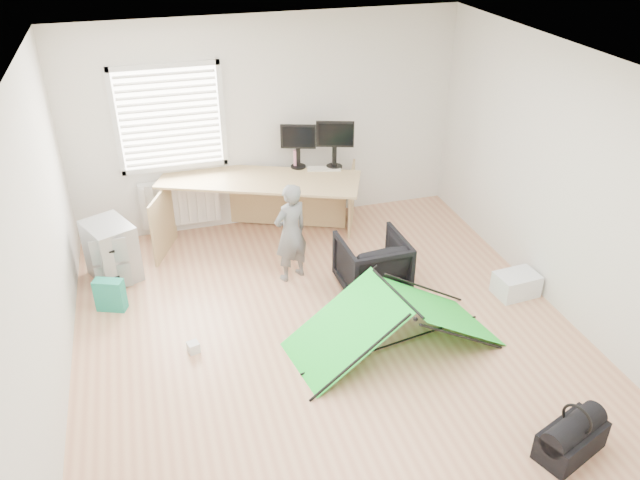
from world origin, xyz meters
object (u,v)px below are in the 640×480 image
object	(u,v)px
person	(291,233)
office_chair	(372,264)
monitor_right	(334,151)
duffel_bag	(571,440)
desk	(261,209)
kite	(395,320)
monitor_left	(298,152)
thermos	(296,158)
storage_crate	(516,284)
filing_cabinet	(111,251)

from	to	relation	value
person	office_chair	bearing A→B (deg)	126.34
monitor_right	office_chair	bearing A→B (deg)	-72.84
person	duffel_bag	xyz separation A→B (m)	(1.52, -3.14, -0.46)
desk	person	size ratio (longest dim) A/B	2.07
office_chair	desk	bearing A→B (deg)	-59.39
monitor_right	duffel_bag	bearing A→B (deg)	-62.18
duffel_bag	kite	bearing A→B (deg)	96.82
monitor_left	duffel_bag	distance (m)	4.58
thermos	monitor_right	bearing A→B (deg)	-18.95
thermos	person	bearing A→B (deg)	-107.31
monitor_left	thermos	world-z (taller)	monitor_left
kite	person	bearing A→B (deg)	104.65
monitor_right	storage_crate	xyz separation A→B (m)	(1.46, -2.13, -0.94)
kite	storage_crate	distance (m)	1.71
office_chair	storage_crate	bearing A→B (deg)	158.00
monitor_left	office_chair	world-z (taller)	monitor_left
office_chair	thermos	bearing A→B (deg)	-78.13
desk	thermos	distance (m)	0.78
office_chair	monitor_right	bearing A→B (deg)	-93.43
monitor_right	duffel_bag	size ratio (longest dim) A/B	0.80
desk	office_chair	bearing A→B (deg)	-34.62
monitor_left	storage_crate	distance (m)	3.09
desk	monitor_right	distance (m)	1.19
desk	monitor_left	world-z (taller)	monitor_left
filing_cabinet	duffel_bag	world-z (taller)	filing_cabinet
desk	monitor_right	world-z (taller)	monitor_right
monitor_left	duffel_bag	xyz separation A→B (m)	(1.11, -4.35, -0.92)
desk	storage_crate	world-z (taller)	desk
monitor_right	duffel_bag	distance (m)	4.37
office_chair	duffel_bag	size ratio (longest dim) A/B	1.22
desk	monitor_right	xyz separation A→B (m)	(0.99, 0.07, 0.65)
filing_cabinet	monitor_right	xyz separation A→B (m)	(2.83, 0.48, 0.72)
monitor_left	filing_cabinet	bearing A→B (deg)	-146.47
kite	monitor_right	bearing A→B (deg)	76.34
office_chair	duffel_bag	xyz separation A→B (m)	(0.71, -2.65, -0.20)
thermos	storage_crate	size ratio (longest dim) A/B	0.48
monitor_right	kite	world-z (taller)	monitor_right
filing_cabinet	duffel_bag	xyz separation A→B (m)	(3.49, -3.74, -0.22)
person	storage_crate	world-z (taller)	person
desk	filing_cabinet	size ratio (longest dim) A/B	3.56
filing_cabinet	kite	world-z (taller)	filing_cabinet
duffel_bag	filing_cabinet	bearing A→B (deg)	112.66
desk	storage_crate	size ratio (longest dim) A/B	5.34
desk	thermos	bearing A→B (deg)	46.80
office_chair	kite	world-z (taller)	office_chair
office_chair	duffel_bag	world-z (taller)	office_chair
thermos	storage_crate	bearing A→B (deg)	-49.86
office_chair	duffel_bag	bearing A→B (deg)	103.29
desk	thermos	size ratio (longest dim) A/B	11.08
office_chair	duffel_bag	distance (m)	2.75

